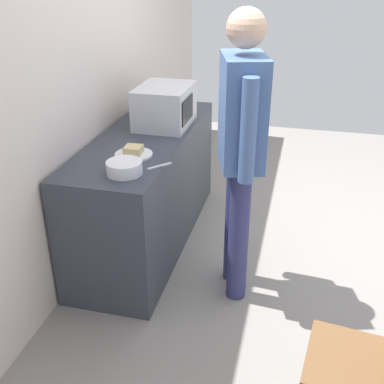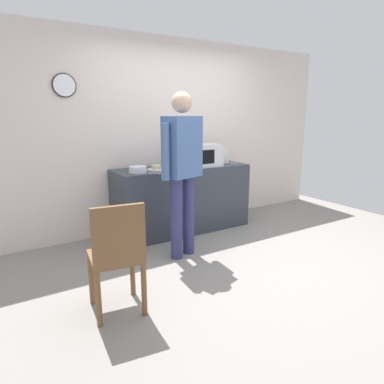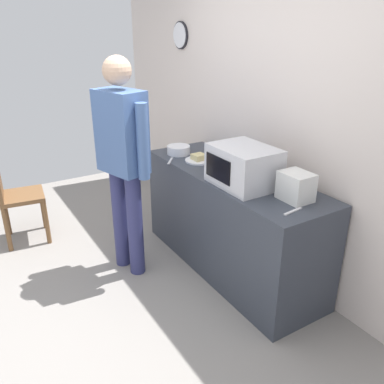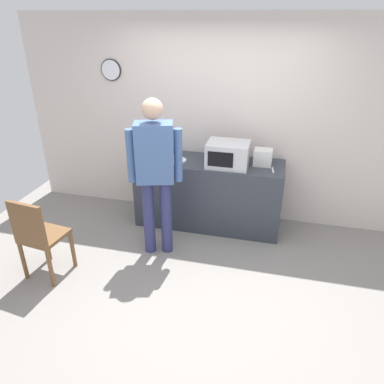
% 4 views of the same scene
% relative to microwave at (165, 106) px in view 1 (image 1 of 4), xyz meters
% --- Properties ---
extents(ground_plane, '(6.00, 6.00, 0.00)m').
position_rel_microwave_xyz_m(ground_plane, '(-0.17, -1.13, -1.04)').
color(ground_plane, gray).
extents(back_wall, '(5.40, 0.13, 2.60)m').
position_rel_microwave_xyz_m(back_wall, '(-0.17, 0.47, 0.26)').
color(back_wall, silver).
rests_on(back_wall, ground_plane).
extents(kitchen_counter, '(1.86, 0.62, 0.89)m').
position_rel_microwave_xyz_m(kitchen_counter, '(-0.24, 0.09, -0.60)').
color(kitchen_counter, '#333842').
rests_on(kitchen_counter, ground_plane).
extents(microwave, '(0.50, 0.39, 0.30)m').
position_rel_microwave_xyz_m(microwave, '(0.00, 0.00, 0.00)').
color(microwave, silver).
rests_on(microwave, kitchen_counter).
extents(sandwich_plate, '(0.25, 0.25, 0.07)m').
position_rel_microwave_xyz_m(sandwich_plate, '(-0.65, 0.02, -0.13)').
color(sandwich_plate, white).
rests_on(sandwich_plate, kitchen_counter).
extents(salad_bowl, '(0.22, 0.22, 0.08)m').
position_rel_microwave_xyz_m(salad_bowl, '(-0.93, -0.03, -0.11)').
color(salad_bowl, white).
rests_on(salad_bowl, kitchen_counter).
extents(toaster, '(0.22, 0.18, 0.20)m').
position_rel_microwave_xyz_m(toaster, '(0.41, 0.14, -0.05)').
color(toaster, silver).
rests_on(toaster, kitchen_counter).
extents(fork_utensil, '(0.04, 0.17, 0.01)m').
position_rel_microwave_xyz_m(fork_utensil, '(0.55, -0.01, -0.15)').
color(fork_utensil, silver).
rests_on(fork_utensil, kitchen_counter).
extents(spoon_utensil, '(0.14, 0.12, 0.01)m').
position_rel_microwave_xyz_m(spoon_utensil, '(-0.78, -0.20, -0.15)').
color(spoon_utensil, silver).
rests_on(spoon_utensil, kitchen_counter).
extents(person_standing, '(0.57, 0.34, 1.82)m').
position_rel_microwave_xyz_m(person_standing, '(-0.69, -0.68, 0.03)').
color(person_standing, navy).
rests_on(person_standing, ground_plane).
extents(wooden_chair, '(0.45, 0.45, 0.94)m').
position_rel_microwave_xyz_m(wooden_chair, '(-1.72, -1.43, -0.52)').
color(wooden_chair, brown).
rests_on(wooden_chair, ground_plane).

